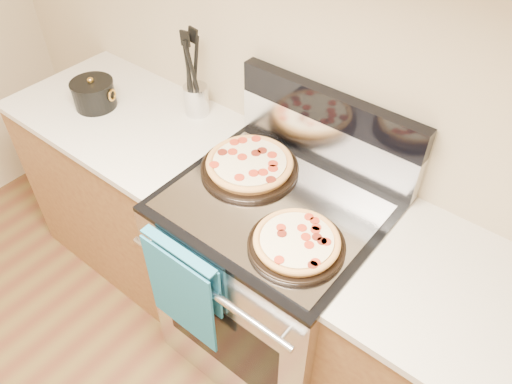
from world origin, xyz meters
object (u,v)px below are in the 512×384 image
Objects in this scene: pepperoni_pizza_front at (297,242)px; saucepan at (94,95)px; range_body at (273,281)px; utensil_crock at (196,100)px; pepperoni_pizza_back at (250,165)px.

pepperoni_pizza_front is 1.73× the size of saucepan.
utensil_crock is (-0.62, 0.24, 0.53)m from range_body.
saucepan is at bearing 174.02° from pepperoni_pizza_front.
range_body is 2.45× the size of pepperoni_pizza_back.
pepperoni_pizza_front is at bearing -29.05° from pepperoni_pizza_back.
pepperoni_pizza_back is at bearing 5.21° from saucepan.
range_body is at bearing 0.31° from saucepan.
saucepan is at bearing -179.69° from range_body.
pepperoni_pizza_back is 1.17× the size of pepperoni_pizza_front.
pepperoni_pizza_front reaches higher than range_body.
utensil_crock is (-0.44, 0.17, 0.03)m from pepperoni_pizza_back.
pepperoni_pizza_back is 0.41m from pepperoni_pizza_front.
pepperoni_pizza_front is at bearing -24.85° from utensil_crock.
saucepan reaches higher than pepperoni_pizza_back.
saucepan is (-0.83, -0.08, 0.02)m from pepperoni_pizza_back.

